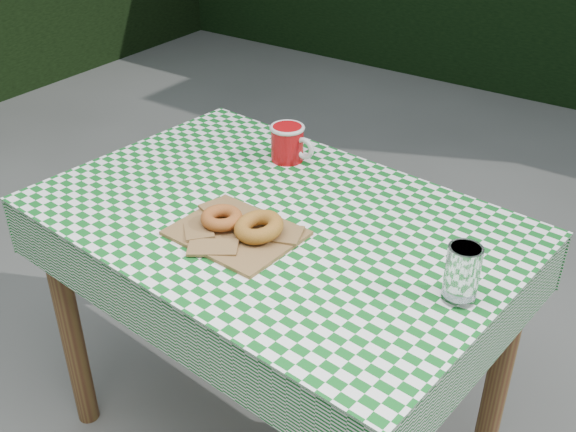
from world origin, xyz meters
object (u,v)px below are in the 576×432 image
(table, at_px, (276,340))
(coffee_mug, at_px, (287,143))
(paper_bag, at_px, (236,232))
(drinking_glass, at_px, (462,274))

(table, distance_m, coffee_mug, 0.52)
(paper_bag, xyz_separation_m, drinking_glass, (0.49, 0.06, 0.05))
(coffee_mug, bearing_deg, table, -59.15)
(paper_bag, height_order, drinking_glass, drinking_glass)
(table, xyz_separation_m, drinking_glass, (0.47, -0.05, 0.44))
(coffee_mug, bearing_deg, paper_bag, -70.15)
(table, xyz_separation_m, paper_bag, (-0.02, -0.12, 0.39))
(coffee_mug, bearing_deg, drinking_glass, -24.46)
(coffee_mug, distance_m, drinking_glass, 0.68)
(table, bearing_deg, drinking_glass, -0.54)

